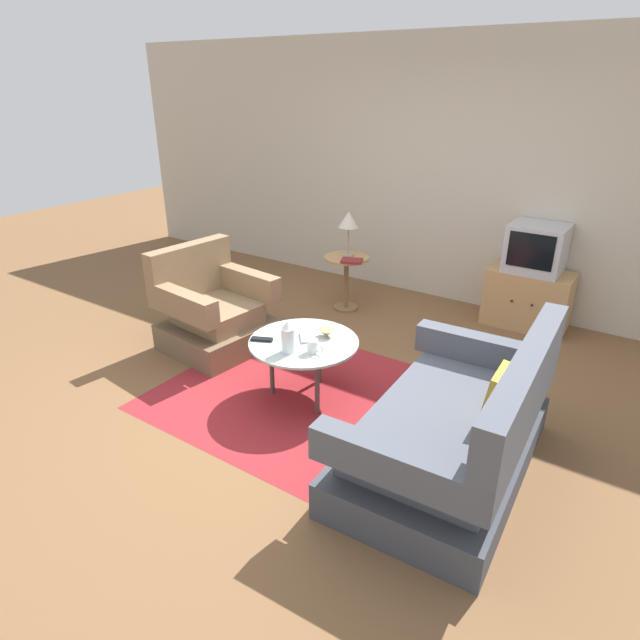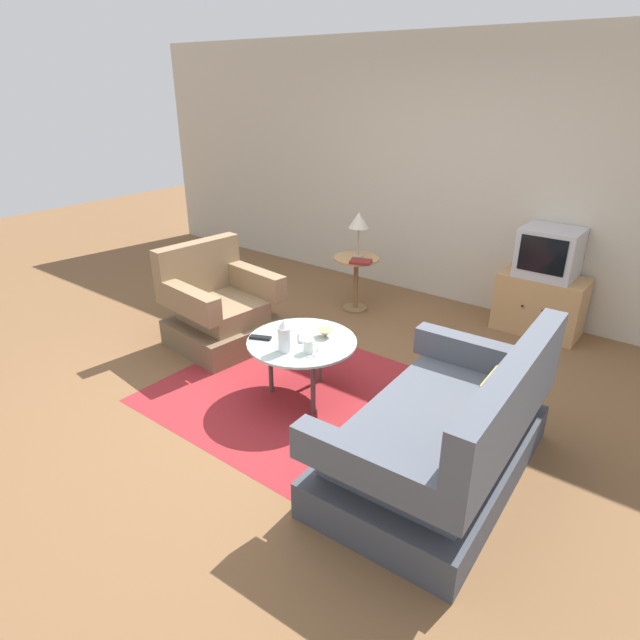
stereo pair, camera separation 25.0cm
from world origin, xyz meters
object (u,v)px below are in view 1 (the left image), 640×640
Objects in this scene: tv_remote_dark at (262,339)px; tv_remote_silver at (304,338)px; coffee_table at (304,346)px; book at (352,261)px; side_table at (346,272)px; tv_stand at (527,299)px; armchair at (213,313)px; television at (536,248)px; table_lamp at (349,221)px; bowl at (327,333)px; mug at (313,346)px; vase at (288,337)px; couch at (455,432)px.

tv_remote_dark and tv_remote_silver have the same top height.
book is at bearing 108.37° from coffee_table.
coffee_table is at bearing -68.81° from side_table.
side_table is 3.61× the size of tv_remote_silver.
tv_remote_dark is at bearing -146.83° from coffee_table.
side_table reaches higher than tv_stand.
armchair reaches higher than book.
television is 3.02× the size of tv_remote_dark.
tv_stand is at bearing -90.00° from television.
tv_stand is 1.93m from table_lamp.
television is 3.96× the size of bowl.
armchair is 1.51m from side_table.
armchair is 2.02× the size of table_lamp.
television is at bearing 69.95° from mug.
table_lamp is 1.84m from tv_remote_silver.
side_table is at bearing -87.72° from table_lamp.
mug is at bearing -65.55° from side_table.
coffee_table is 0.26m from vase.
armchair is at bearing -137.63° from television.
book is (-0.53, 1.75, -0.00)m from vase.
book reaches higher than tv_remote_dark.
tv_stand is (1.70, 0.64, -0.13)m from side_table.
table_lamp is at bearing 110.27° from book.
side_table is 3.43× the size of tv_remote_dark.
table_lamp is 3.61× the size of bowl.
television is at bearing 37.65° from tv_remote_dark.
vase is at bearing -70.79° from table_lamp.
television is (0.00, 0.02, 0.51)m from tv_stand.
vase reaches higher than coffee_table.
table_lamp is 0.41m from book.
tv_stand is at bearing 69.83° from mug.
television is at bearing 20.28° from table_lamp.
couch is at bearing -8.82° from coffee_table.
table_lamp reaches higher than armchair.
tv_remote_silver is at bearing 14.57° from tv_remote_dark.
armchair is 1.32m from bowl.
vase is 0.29m from tv_remote_dark.
couch reaches higher than tv_remote_dark.
television is (-0.22, 2.52, 0.50)m from couch.
side_table is at bearing 114.45° from mug.
bowl is 0.80× the size of tv_remote_silver.
book is at bearing 112.18° from mug.
television is 3.84× the size of mug.
coffee_table is 0.22m from mug.
armchair reaches higher than tv_remote_dark.
side_table is 2.39× the size of vase.
television is at bearing -65.70° from tv_remote_silver.
tv_remote_silver is (-0.03, 0.23, -0.11)m from vase.
tv_remote_dark is at bearing 172.98° from vase.
tv_remote_dark is (-1.31, -2.49, -0.31)m from television.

